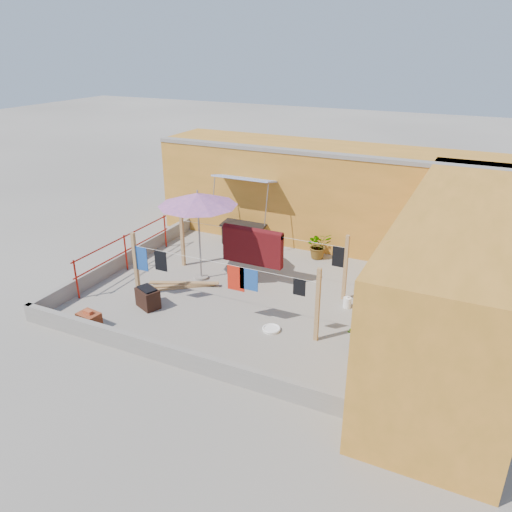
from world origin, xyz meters
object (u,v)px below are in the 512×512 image
patio_umbrella (198,200)px  green_hose (388,268)px  outdoor_table (244,226)px  water_jug_a (381,319)px  brick_stack (89,320)px  white_basin (271,329)px  plant_back_a (319,245)px  water_jug_b (347,302)px  brazier (148,298)px

patio_umbrella → green_hose: bearing=32.0°
outdoor_table → water_jug_a: outdoor_table is taller
water_jug_a → green_hose: 3.32m
brick_stack → white_basin: (3.97, 1.72, -0.15)m
outdoor_table → plant_back_a: 2.67m
water_jug_b → plant_back_a: bearing=122.2°
brick_stack → water_jug_a: (6.25, 3.12, -0.06)m
green_hose → plant_back_a: (-2.19, -0.11, 0.40)m
brick_stack → brazier: 1.56m
brick_stack → green_hose: brick_stack is taller
patio_umbrella → plant_back_a: bearing=48.2°
brazier → green_hose: (5.09, 4.99, -0.23)m
outdoor_table → white_basin: (3.07, -4.68, -0.59)m
patio_umbrella → outdoor_table: bearing=92.2°
brick_stack → green_hose: (5.75, 6.40, -0.16)m
brazier → white_basin: size_ratio=1.65×
plant_back_a → patio_umbrella: bearing=-131.8°
patio_umbrella → brazier: 2.93m
white_basin → water_jug_b: size_ratio=1.36×
outdoor_table → green_hose: 4.88m
brazier → water_jug_a: size_ratio=2.34×
water_jug_b → plant_back_a: 3.22m
patio_umbrella → green_hose: patio_umbrella is taller
water_jug_a → water_jug_b: 1.08m
outdoor_table → water_jug_a: (5.35, -3.28, -0.49)m
green_hose → water_jug_a: bearing=-81.3°
outdoor_table → brick_stack: bearing=-98.0°
brazier → water_jug_b: bearing=25.2°
green_hose → brazier: bearing=-135.5°
patio_umbrella → brick_stack: bearing=-106.4°
white_basin → plant_back_a: size_ratio=0.51×
green_hose → white_basin: bearing=-110.8°
patio_umbrella → brazier: bearing=-99.8°
plant_back_a → brazier: bearing=-120.7°
brazier → plant_back_a: size_ratio=0.84×
water_jug_a → plant_back_a: plant_back_a is taller
water_jug_b → white_basin: bearing=-125.1°
brick_stack → plant_back_a: (3.56, 6.29, 0.23)m
brazier → green_hose: bearing=44.5°
white_basin → plant_back_a: (-0.41, 4.56, 0.39)m
brazier → white_basin: (3.31, 0.32, -0.23)m
water_jug_b → green_hose: bearing=80.5°
green_hose → plant_back_a: bearing=-177.1°
water_jug_b → green_hose: 2.87m
patio_umbrella → water_jug_a: size_ratio=8.51×
patio_umbrella → brazier: (-0.35, -2.03, -2.08)m
patio_umbrella → outdoor_table: size_ratio=1.68×
patio_umbrella → water_jug_a: bearing=-3.5°
outdoor_table → green_hose: size_ratio=3.31×
outdoor_table → water_jug_b: bearing=-32.8°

